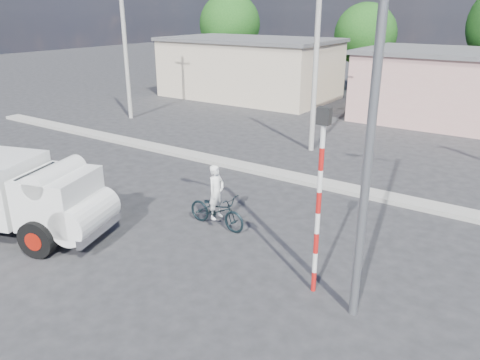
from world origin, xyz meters
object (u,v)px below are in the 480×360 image
Objects in this scene: truck at (13,193)px; traffic_pole at (320,188)px; bicycle at (217,210)px; cyclist at (217,201)px; streetlight at (367,83)px.

truck is 8.82m from traffic_pole.
cyclist is at bearing 0.00° from bicycle.
traffic_pole is 2.56m from streetlight.
cyclist is (4.51, 3.66, -0.46)m from truck.
streetlight reaches higher than traffic_pole.
bicycle is at bearing 0.00° from cyclist.
bicycle is at bearing 21.04° from truck.
bicycle is at bearing 159.47° from traffic_pole.
streetlight is at bearing -6.71° from truck.
truck is at bearing -168.64° from streetlight.
traffic_pole is at bearing -108.03° from bicycle.
traffic_pole is at bearing 162.27° from streetlight.
cyclist is 4.57m from traffic_pole.
truck reaches higher than cyclist.
streetlight is at bearing -107.50° from bicycle.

